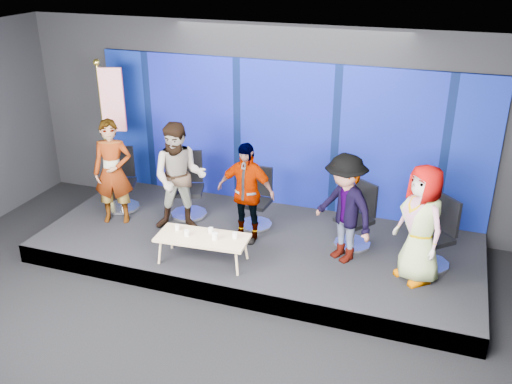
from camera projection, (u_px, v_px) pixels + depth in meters
ground at (193, 348)px, 7.22m from camera, size 10.00×10.00×0.00m
room_walls at (183, 170)px, 6.24m from camera, size 10.02×8.02×3.51m
riser at (258, 246)px, 9.32m from camera, size 7.00×3.00×0.30m
backdrop at (285, 136)px, 9.98m from camera, size 7.00×0.08×2.60m
chair_a at (121, 189)px, 10.18m from camera, size 0.80×0.80×1.11m
panelist_a at (113, 172)px, 9.50m from camera, size 0.76×0.63×1.79m
chair_b at (189, 195)px, 9.92m from camera, size 0.80×0.80×1.13m
panelist_b at (179, 177)px, 9.23m from camera, size 1.06×0.93×1.83m
chair_c at (257, 207)px, 9.56m from camera, size 0.60×0.60×1.01m
panelist_c at (246, 192)px, 8.93m from camera, size 0.98×0.45×1.64m
chair_d at (356, 226)px, 8.92m from camera, size 0.81×0.81×1.04m
panelist_d at (344, 208)px, 8.34m from camera, size 1.25×1.13×1.68m
chair_e at (434, 244)px, 8.35m from camera, size 0.85×0.85×1.07m
panelist_e at (421, 224)px, 7.82m from camera, size 0.98×0.99×1.73m
coffee_table at (202, 239)px, 8.44m from camera, size 1.40×0.67×0.42m
mug_a at (177, 228)px, 8.60m from camera, size 0.07×0.07×0.08m
mug_b at (187, 233)px, 8.43m from camera, size 0.08×0.08×0.09m
mug_c at (211, 231)px, 8.50m from camera, size 0.08×0.08×0.09m
mug_d at (215, 236)px, 8.32m from camera, size 0.09×0.09×0.11m
mug_e at (235, 235)px, 8.36m from camera, size 0.08×0.08×0.09m
flag_stand at (111, 128)px, 10.18m from camera, size 0.59×0.34×2.59m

